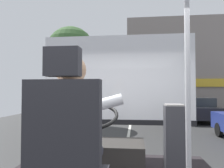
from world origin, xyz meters
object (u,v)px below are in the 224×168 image
at_px(driver_seat, 67,163).
at_px(steering_console, 98,156).
at_px(bus_driver, 73,129).
at_px(handrail_pole, 188,78).
at_px(parked_car_black, 195,109).
at_px(fare_box, 175,141).

distance_m(driver_seat, steering_console, 1.21).
height_order(bus_driver, handrail_pole, handrail_pole).
bearing_deg(parked_car_black, bus_driver, -108.87).
bearing_deg(parked_car_black, steering_console, -110.57).
bearing_deg(steering_console, fare_box, 3.23).
relative_size(steering_console, fare_box, 1.28).
relative_size(bus_driver, fare_box, 0.98).
xyz_separation_m(driver_seat, parked_car_black, (4.06, 11.99, -0.59)).
relative_size(driver_seat, parked_car_black, 0.32).
height_order(driver_seat, parked_car_black, driver_seat).
xyz_separation_m(bus_driver, fare_box, (0.91, 1.11, -0.31)).
distance_m(handrail_pole, parked_car_black, 12.04).
relative_size(steering_console, parked_car_black, 0.27).
relative_size(driver_seat, steering_console, 1.17).
distance_m(fare_box, parked_car_black, 11.22).
bearing_deg(fare_box, steering_console, -176.77).
height_order(handrail_pole, parked_car_black, handrail_pole).
xyz_separation_m(bus_driver, parked_car_black, (4.06, 11.87, -0.80)).
bearing_deg(fare_box, handrail_pole, -91.99).
height_order(steering_console, parked_car_black, steering_console).
bearing_deg(steering_console, driver_seat, -90.00).
bearing_deg(bus_driver, fare_box, 50.81).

